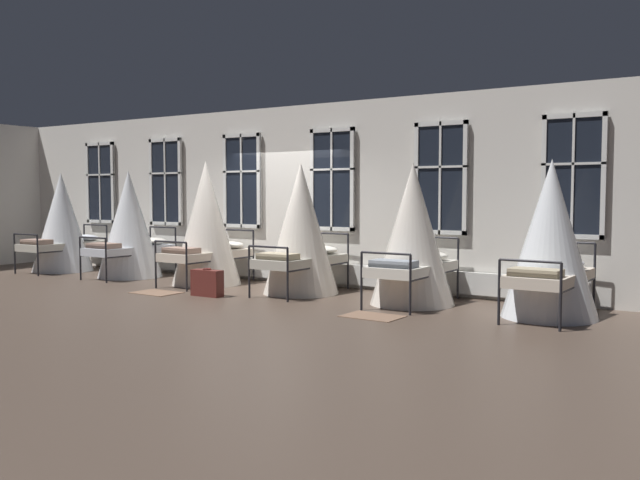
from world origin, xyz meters
TOP-DOWN VIEW (x-y plane):
  - ground at (0.00, 0.00)m, footprint 28.67×28.67m
  - back_wall_with_windows at (0.00, 1.13)m, footprint 15.34×0.10m
  - window_bank at (-0.00, 1.01)m, footprint 11.46×0.10m
  - cot_first at (-5.31, -0.01)m, footprint 1.30×1.86m
  - cot_second at (-3.21, 0.03)m, footprint 1.30×1.86m
  - cot_third at (-1.10, 0.02)m, footprint 1.30×1.86m
  - cot_fourth at (1.05, 0.01)m, footprint 1.30×1.86m
  - cot_fifth at (3.16, -0.03)m, footprint 1.30×1.85m
  - cot_sixth at (5.23, -0.06)m, footprint 1.30×1.86m
  - rug_third at (-1.05, -1.31)m, footprint 0.81×0.57m
  - rug_fifth at (3.16, -1.31)m, footprint 0.82×0.59m
  - suitcase_dark at (-0.06, -1.12)m, footprint 0.56×0.22m

SIDE VIEW (x-z plane):
  - ground at x=0.00m, z-range 0.00..0.00m
  - rug_third at x=-1.05m, z-range 0.00..0.01m
  - rug_fifth at x=3.16m, z-range 0.00..0.01m
  - suitcase_dark at x=-0.06m, z-range -0.01..0.46m
  - window_bank at x=0.00m, z-range -0.37..2.45m
  - cot_first at x=-5.31m, z-range -0.04..2.13m
  - cot_sixth at x=5.23m, z-range -0.04..2.13m
  - cot_second at x=-3.21m, z-range -0.04..2.13m
  - cot_fifth at x=3.16m, z-range -0.04..2.14m
  - cot_fourth at x=1.05m, z-range -0.04..2.19m
  - cot_third at x=-1.10m, z-range -0.04..2.27m
  - back_wall_with_windows at x=0.00m, z-range 0.00..3.35m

